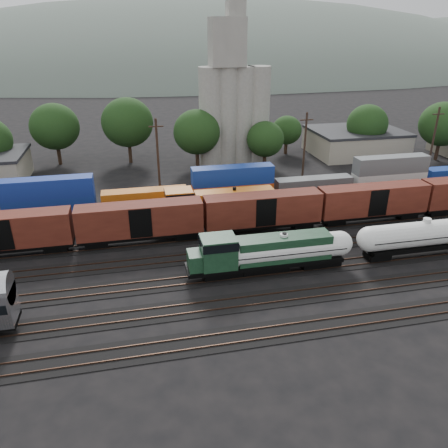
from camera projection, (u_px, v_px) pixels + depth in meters
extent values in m
plane|color=black|center=(276.00, 249.00, 52.45)|extent=(600.00, 600.00, 0.00)
cube|color=black|center=(329.00, 325.00, 39.07)|extent=(180.00, 3.20, 0.08)
cube|color=#382319|center=(332.00, 329.00, 38.40)|extent=(180.00, 0.08, 0.16)
cube|color=#382319|center=(325.00, 319.00, 39.68)|extent=(180.00, 0.08, 0.16)
cube|color=black|center=(307.00, 294.00, 43.52)|extent=(180.00, 3.20, 0.08)
cube|color=#382319|center=(310.00, 297.00, 42.85)|extent=(180.00, 0.08, 0.16)
cube|color=#382319|center=(305.00, 290.00, 44.13)|extent=(180.00, 0.08, 0.16)
cube|color=black|center=(290.00, 269.00, 47.98)|extent=(180.00, 3.20, 0.08)
cube|color=#382319|center=(292.00, 272.00, 47.31)|extent=(180.00, 0.08, 0.16)
cube|color=#382319|center=(288.00, 266.00, 48.58)|extent=(180.00, 0.08, 0.16)
cube|color=black|center=(276.00, 249.00, 52.43)|extent=(180.00, 3.20, 0.08)
cube|color=#382319|center=(278.00, 251.00, 51.76)|extent=(180.00, 0.08, 0.16)
cube|color=#382319|center=(274.00, 246.00, 53.04)|extent=(180.00, 0.08, 0.16)
cube|color=black|center=(263.00, 231.00, 56.88)|extent=(180.00, 3.20, 0.08)
cube|color=#382319|center=(265.00, 233.00, 56.21)|extent=(180.00, 0.08, 0.16)
cube|color=#382319|center=(262.00, 229.00, 57.49)|extent=(180.00, 0.08, 0.16)
cube|color=black|center=(253.00, 217.00, 61.34)|extent=(180.00, 3.20, 0.08)
cube|color=#382319|center=(254.00, 218.00, 60.66)|extent=(180.00, 0.08, 0.16)
cube|color=#382319|center=(252.00, 214.00, 61.94)|extent=(180.00, 0.08, 0.16)
cube|color=black|center=(244.00, 204.00, 65.79)|extent=(180.00, 3.20, 0.08)
cube|color=#382319|center=(245.00, 205.00, 65.12)|extent=(180.00, 0.08, 0.16)
cube|color=#382319|center=(243.00, 202.00, 66.40)|extent=(180.00, 0.08, 0.16)
cube|color=black|center=(265.00, 262.00, 46.89)|extent=(16.99, 2.90, 0.40)
cube|color=black|center=(265.00, 266.00, 47.08)|extent=(5.00, 2.20, 0.80)
cube|color=#173721|center=(284.00, 247.00, 46.65)|extent=(10.19, 2.40, 2.70)
cube|color=#173721|center=(218.00, 252.00, 45.14)|extent=(3.60, 2.90, 3.30)
cube|color=black|center=(218.00, 243.00, 44.71)|extent=(3.70, 3.00, 0.90)
cube|color=#173721|center=(196.00, 260.00, 44.99)|extent=(1.60, 2.40, 1.80)
cylinder|color=black|center=(284.00, 235.00, 46.03)|extent=(0.50, 0.50, 0.50)
cube|color=black|center=(215.00, 273.00, 46.11)|extent=(2.60, 2.00, 0.70)
cube|color=black|center=(312.00, 262.00, 48.21)|extent=(2.60, 2.00, 0.70)
cylinder|color=white|center=(283.00, 249.00, 46.70)|extent=(13.17, 2.71, 2.71)
sphere|color=white|center=(223.00, 255.00, 45.43)|extent=(2.71, 2.71, 2.71)
sphere|color=white|center=(340.00, 243.00, 47.98)|extent=(2.71, 2.71, 2.71)
cylinder|color=white|center=(284.00, 236.00, 46.07)|extent=(0.84, 0.84, 0.47)
cube|color=black|center=(283.00, 249.00, 46.70)|extent=(13.47, 2.84, 0.07)
cube|color=black|center=(282.00, 261.00, 47.32)|extent=(12.73, 2.06, 0.47)
cube|color=black|center=(234.00, 271.00, 46.51)|extent=(2.43, 1.87, 0.65)
cube|color=black|center=(328.00, 261.00, 48.59)|extent=(2.43, 1.87, 0.65)
cylinder|color=white|center=(424.00, 233.00, 49.95)|extent=(13.81, 2.84, 2.84)
sphere|color=white|center=(370.00, 239.00, 48.62)|extent=(2.84, 2.84, 2.84)
cylinder|color=white|center=(427.00, 220.00, 49.29)|extent=(0.88, 0.88, 0.49)
cube|color=black|center=(424.00, 233.00, 49.95)|extent=(14.12, 2.98, 0.08)
cube|color=black|center=(422.00, 246.00, 50.60)|extent=(13.34, 2.16, 0.49)
cube|color=black|center=(377.00, 255.00, 49.75)|extent=(2.55, 1.96, 0.69)
cube|color=black|center=(219.00, 211.00, 59.87)|extent=(18.05, 2.91, 0.40)
cube|color=black|center=(219.00, 214.00, 60.06)|extent=(5.01, 2.21, 0.80)
cube|color=#CC6411|center=(234.00, 199.00, 59.65)|extent=(10.83, 2.41, 2.71)
cube|color=#CC6411|center=(179.00, 202.00, 58.06)|extent=(3.61, 2.91, 3.31)
cube|color=black|center=(179.00, 194.00, 57.62)|extent=(3.71, 3.01, 0.90)
cube|color=#CC6411|center=(160.00, 208.00, 57.88)|extent=(1.60, 2.41, 1.80)
cylinder|color=black|center=(234.00, 189.00, 59.03)|extent=(0.50, 0.50, 0.50)
cube|color=black|center=(177.00, 219.00, 59.02)|extent=(2.61, 2.01, 0.70)
cube|color=black|center=(259.00, 212.00, 61.25)|extent=(2.61, 2.01, 0.70)
cube|color=black|center=(7.00, 247.00, 50.41)|extent=(15.00, 2.60, 0.40)
cube|color=#511D13|center=(3.00, 230.00, 49.54)|extent=(15.00, 2.90, 3.80)
cube|color=black|center=(142.00, 234.00, 53.39)|extent=(15.00, 2.60, 0.40)
cube|color=#511D13|center=(140.00, 219.00, 52.52)|extent=(15.00, 2.90, 3.80)
cube|color=black|center=(262.00, 223.00, 56.37)|extent=(15.00, 2.60, 0.40)
cube|color=#511D13|center=(263.00, 208.00, 55.50)|extent=(15.00, 2.90, 3.80)
cube|color=black|center=(371.00, 214.00, 59.34)|extent=(15.00, 2.60, 0.40)
cube|color=#511D13|center=(373.00, 199.00, 58.48)|extent=(15.00, 2.90, 3.80)
cube|color=black|center=(244.00, 201.00, 65.60)|extent=(160.00, 2.60, 0.60)
cube|color=navy|center=(51.00, 206.00, 59.64)|extent=(12.00, 2.40, 2.60)
cube|color=navy|center=(47.00, 188.00, 58.57)|extent=(12.00, 2.40, 2.60)
cube|color=#C26013|center=(145.00, 198.00, 62.12)|extent=(12.00, 2.40, 2.60)
cube|color=#CD4915|center=(233.00, 192.00, 64.59)|extent=(12.00, 2.40, 2.60)
cube|color=navy|center=(233.00, 175.00, 63.52)|extent=(12.00, 2.40, 2.60)
cube|color=#505355|center=(313.00, 186.00, 67.07)|extent=(12.00, 2.40, 2.60)
cube|color=silver|center=(389.00, 180.00, 69.55)|extent=(12.00, 2.40, 2.60)
cube|color=#595C5E|center=(391.00, 164.00, 68.47)|extent=(12.00, 2.40, 2.60)
cylinder|color=gray|center=(211.00, 118.00, 80.61)|extent=(4.40, 4.40, 18.00)
cylinder|color=gray|center=(227.00, 118.00, 81.19)|extent=(4.40, 4.40, 18.00)
cylinder|color=gray|center=(242.00, 117.00, 81.77)|extent=(4.40, 4.40, 18.00)
cylinder|color=gray|center=(258.00, 116.00, 82.35)|extent=(4.40, 4.40, 18.00)
cube|color=gray|center=(227.00, 42.00, 75.84)|extent=(6.00, 5.00, 8.00)
cube|color=gray|center=(236.00, 10.00, 74.07)|extent=(3.00, 3.00, 4.00)
cube|color=#9E937F|center=(355.00, 143.00, 91.14)|extent=(18.00, 14.00, 4.60)
cube|color=#232326|center=(357.00, 131.00, 90.10)|extent=(18.36, 14.28, 0.50)
cylinder|color=black|center=(59.00, 156.00, 84.38)|extent=(0.70, 0.70, 3.35)
ellipsoid|color=#1B3915|center=(55.00, 127.00, 82.06)|extent=(9.08, 9.08, 8.61)
cylinder|color=black|center=(130.00, 153.00, 85.45)|extent=(0.70, 0.70, 3.60)
ellipsoid|color=#1B3915|center=(127.00, 122.00, 82.97)|extent=(9.77, 9.77, 9.25)
cylinder|color=black|center=(197.00, 160.00, 81.89)|extent=(0.70, 0.70, 3.15)
ellipsoid|color=#1B3915|center=(197.00, 132.00, 79.71)|extent=(8.56, 8.56, 8.11)
cylinder|color=black|center=(264.00, 161.00, 82.18)|extent=(0.70, 0.70, 2.53)
ellipsoid|color=#1B3915|center=(265.00, 139.00, 80.43)|extent=(6.87, 6.87, 6.51)
cylinder|color=black|center=(286.00, 148.00, 91.71)|extent=(0.70, 0.70, 2.27)
ellipsoid|color=#1B3915|center=(287.00, 130.00, 90.14)|extent=(6.16, 6.16, 5.84)
cylinder|color=black|center=(364.00, 148.00, 90.14)|extent=(0.70, 0.70, 3.00)
ellipsoid|color=#1B3915|center=(367.00, 124.00, 88.07)|extent=(8.13, 8.13, 7.70)
cylinder|color=black|center=(437.00, 152.00, 87.14)|extent=(0.70, 0.70, 3.28)
ellipsoid|color=#1B3915|center=(443.00, 124.00, 84.87)|extent=(8.91, 8.91, 8.44)
cylinder|color=black|center=(158.00, 158.00, 67.25)|extent=(0.36, 0.36, 12.00)
cube|color=black|center=(156.00, 126.00, 65.27)|extent=(2.20, 0.18, 0.18)
cylinder|color=black|center=(304.00, 149.00, 71.89)|extent=(0.36, 0.36, 12.00)
cube|color=black|center=(307.00, 120.00, 69.92)|extent=(2.20, 0.18, 0.18)
cylinder|color=black|center=(433.00, 142.00, 76.53)|extent=(0.36, 0.36, 12.00)
cube|color=black|center=(438.00, 114.00, 74.56)|extent=(2.20, 0.18, 0.18)
ellipsoid|color=#59665B|center=(210.00, 102.00, 301.10)|extent=(520.00, 286.00, 130.00)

